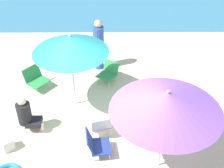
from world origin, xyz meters
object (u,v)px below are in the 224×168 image
object	(u,v)px
umbrella_purple	(167,102)
beach_chair_d	(109,72)
beach_chair_a	(95,144)
beach_bag	(7,144)
beach_chair_b	(100,125)
beach_chair_c	(35,78)
person_c	(26,114)
umbrella_teal	(70,44)
person_a	(99,45)

from	to	relation	value
umbrella_purple	beach_chair_d	xyz separation A→B (m)	(-1.05, 3.09, -1.45)
beach_chair_a	beach_bag	distance (m)	1.97
beach_bag	beach_chair_b	bearing A→B (deg)	10.59
beach_chair_a	beach_bag	size ratio (longest dim) A/B	2.18
umbrella_purple	beach_chair_a	distance (m)	1.97
beach_chair_c	person_c	bearing A→B (deg)	-45.51
umbrella_teal	umbrella_purple	bearing A→B (deg)	-46.54
umbrella_purple	person_a	distance (m)	4.11
umbrella_teal	beach_bag	world-z (taller)	umbrella_teal
umbrella_purple	umbrella_teal	bearing A→B (deg)	133.46
umbrella_purple	beach_chair_d	size ratio (longest dim) A/B	2.95
umbrella_purple	beach_chair_d	distance (m)	3.57
beach_chair_a	beach_chair_b	world-z (taller)	beach_chair_b
beach_chair_c	person_a	distance (m)	2.06
person_c	person_a	bearing A→B (deg)	60.48
beach_chair_c	umbrella_purple	bearing A→B (deg)	-2.55
umbrella_teal	beach_chair_a	size ratio (longest dim) A/B	3.29
umbrella_purple	beach_chair_d	bearing A→B (deg)	108.79
person_a	beach_chair_d	bearing A→B (deg)	-48.99
beach_chair_b	person_a	xyz separation A→B (m)	(-0.11, 2.91, 0.44)
umbrella_teal	beach_chair_d	size ratio (longest dim) A/B	2.90
beach_chair_d	umbrella_purple	bearing A→B (deg)	52.77
beach_chair_a	beach_chair_b	bearing A→B (deg)	73.01
umbrella_purple	person_a	world-z (taller)	umbrella_purple
person_a	beach_chair_c	bearing A→B (deg)	-132.35
umbrella_teal	beach_chair_a	world-z (taller)	umbrella_teal
beach_chair_c	person_a	xyz separation A→B (m)	(1.73, 1.01, 0.48)
umbrella_purple	beach_chair_a	bearing A→B (deg)	166.54
beach_chair_b	beach_chair_d	size ratio (longest dim) A/B	0.98
beach_chair_a	person_c	xyz separation A→B (m)	(-1.60, 0.75, 0.18)
beach_chair_b	person_a	world-z (taller)	person_a
umbrella_teal	beach_bag	size ratio (longest dim) A/B	7.17
beach_chair_b	beach_chair_c	bearing A→B (deg)	28.43
beach_chair_d	person_a	world-z (taller)	person_a
beach_chair_b	beach_bag	world-z (taller)	beach_chair_b
person_c	beach_bag	xyz separation A→B (m)	(-0.35, -0.59, -0.35)
umbrella_purple	beach_bag	distance (m)	3.67
umbrella_teal	umbrella_purple	distance (m)	2.79
beach_chair_c	beach_bag	xyz separation A→B (m)	(-0.20, -2.29, -0.17)
umbrella_teal	person_a	world-z (taller)	umbrella_teal
beach_chair_b	person_c	size ratio (longest dim) A/B	0.70
person_a	beach_bag	world-z (taller)	person_a
beach_chair_a	person_a	size ratio (longest dim) A/B	0.39
beach_chair_c	person_c	size ratio (longest dim) A/B	0.77
person_a	beach_bag	size ratio (longest dim) A/B	5.52
beach_chair_c	person_c	world-z (taller)	person_c
umbrella_purple	person_c	xyz separation A→B (m)	(-2.93, 1.07, -1.24)
beach_chair_a	beach_chair_b	xyz separation A→B (m)	(0.09, 0.54, 0.04)
person_c	beach_bag	distance (m)	0.77
beach_chair_a	beach_bag	bearing A→B (deg)	168.16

